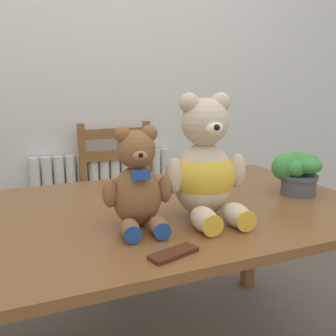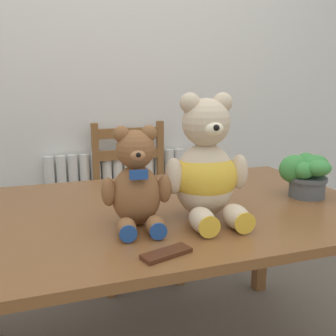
{
  "view_description": "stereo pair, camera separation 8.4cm",
  "coord_description": "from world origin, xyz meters",
  "px_view_note": "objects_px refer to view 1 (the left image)",
  "views": [
    {
      "loc": [
        -0.5,
        -0.73,
        1.14
      ],
      "look_at": [
        -0.05,
        0.34,
        0.88
      ],
      "focal_mm": 40.0,
      "sensor_mm": 36.0,
      "label": 1
    },
    {
      "loc": [
        -0.42,
        -0.76,
        1.14
      ],
      "look_at": [
        -0.05,
        0.34,
        0.88
      ],
      "focal_mm": 40.0,
      "sensor_mm": 36.0,
      "label": 2
    }
  ],
  "objects_px": {
    "teddy_bear_right": "(205,169)",
    "teddy_bear_left": "(138,184)",
    "wooden_chair_behind": "(123,200)",
    "potted_plant": "(297,171)",
    "chocolate_bar": "(174,253)"
  },
  "relations": [
    {
      "from": "teddy_bear_left",
      "to": "potted_plant",
      "type": "xyz_separation_m",
      "value": [
        0.71,
        0.09,
        -0.04
      ]
    },
    {
      "from": "teddy_bear_right",
      "to": "teddy_bear_left",
      "type": "bearing_deg",
      "value": 3.78
    },
    {
      "from": "potted_plant",
      "to": "chocolate_bar",
      "type": "xyz_separation_m",
      "value": [
        -0.69,
        -0.33,
        -0.09
      ]
    },
    {
      "from": "chocolate_bar",
      "to": "teddy_bear_left",
      "type": "bearing_deg",
      "value": 94.45
    },
    {
      "from": "potted_plant",
      "to": "wooden_chair_behind",
      "type": "bearing_deg",
      "value": 117.4
    },
    {
      "from": "wooden_chair_behind",
      "to": "teddy_bear_right",
      "type": "distance_m",
      "value": 1.08
    },
    {
      "from": "teddy_bear_left",
      "to": "teddy_bear_right",
      "type": "bearing_deg",
      "value": -172.91
    },
    {
      "from": "potted_plant",
      "to": "teddy_bear_left",
      "type": "bearing_deg",
      "value": -172.66
    },
    {
      "from": "potted_plant",
      "to": "chocolate_bar",
      "type": "relative_size",
      "value": 1.5
    },
    {
      "from": "wooden_chair_behind",
      "to": "teddy_bear_right",
      "type": "bearing_deg",
      "value": 89.92
    },
    {
      "from": "teddy_bear_left",
      "to": "chocolate_bar",
      "type": "distance_m",
      "value": 0.27
    },
    {
      "from": "potted_plant",
      "to": "chocolate_bar",
      "type": "height_order",
      "value": "potted_plant"
    },
    {
      "from": "teddy_bear_right",
      "to": "potted_plant",
      "type": "xyz_separation_m",
      "value": [
        0.48,
        0.09,
        -0.07
      ]
    },
    {
      "from": "wooden_chair_behind",
      "to": "potted_plant",
      "type": "relative_size",
      "value": 4.46
    },
    {
      "from": "wooden_chair_behind",
      "to": "potted_plant",
      "type": "xyz_separation_m",
      "value": [
        0.47,
        -0.92,
        0.33
      ]
    }
  ]
}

